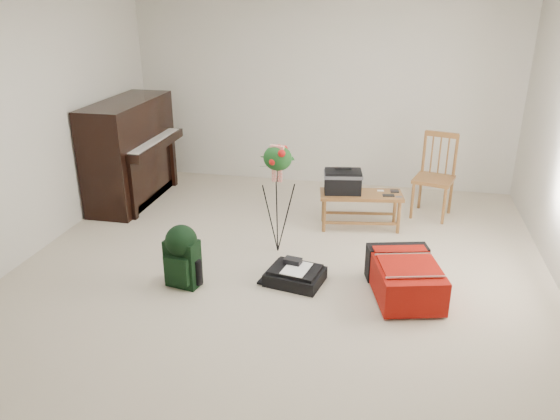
% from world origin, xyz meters
% --- Properties ---
extents(floor, '(5.00, 5.50, 0.01)m').
position_xyz_m(floor, '(0.00, 0.00, 0.00)').
color(floor, '#B8AB94').
rests_on(floor, ground).
extents(wall_back, '(5.00, 0.04, 2.50)m').
position_xyz_m(wall_back, '(0.00, 2.75, 1.25)').
color(wall_back, beige).
rests_on(wall_back, floor).
extents(wall_left, '(0.04, 5.50, 2.50)m').
position_xyz_m(wall_left, '(-2.50, 0.00, 1.25)').
color(wall_left, beige).
rests_on(wall_left, floor).
extents(piano, '(0.71, 1.50, 1.25)m').
position_xyz_m(piano, '(-2.19, 1.60, 0.60)').
color(piano, black).
rests_on(piano, floor).
extents(bench, '(0.94, 0.49, 0.69)m').
position_xyz_m(bench, '(0.52, 1.32, 0.49)').
color(bench, brown).
rests_on(bench, floor).
extents(dining_chair, '(0.52, 0.52, 0.97)m').
position_xyz_m(dining_chair, '(1.45, 1.84, 0.47)').
color(dining_chair, brown).
rests_on(dining_chair, floor).
extents(red_suitcase, '(0.70, 0.90, 0.33)m').
position_xyz_m(red_suitcase, '(1.15, -0.05, 0.18)').
color(red_suitcase, '#AF1907').
rests_on(red_suitcase, floor).
extents(black_duffel, '(0.55, 0.47, 0.20)m').
position_xyz_m(black_duffel, '(0.18, -0.07, 0.07)').
color(black_duffel, black).
rests_on(black_duffel, floor).
extents(green_backpack, '(0.32, 0.29, 0.58)m').
position_xyz_m(green_backpack, '(-0.79, -0.32, 0.32)').
color(green_backpack, black).
rests_on(green_backpack, floor).
extents(flower_stand, '(0.43, 0.43, 1.14)m').
position_xyz_m(flower_stand, '(-0.11, 0.53, 0.56)').
color(flower_stand, black).
rests_on(flower_stand, floor).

